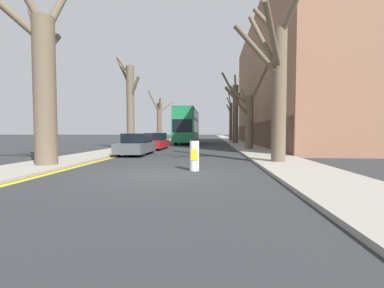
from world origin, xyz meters
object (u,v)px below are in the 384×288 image
Objects in this scene: traffic_bollard at (194,156)px; street_tree_left_2 at (159,119)px; parked_car_0 at (136,145)px; street_tree_right_1 at (248,116)px; street_tree_right_3 at (231,120)px; double_decker_bus at (187,125)px; street_tree_right_0 at (277,83)px; street_tree_left_0 at (43,76)px; street_tree_left_1 at (130,103)px; street_tree_right_2 at (235,111)px; parked_car_1 at (155,142)px.

street_tree_left_2 is at bearing 104.77° from traffic_bollard.
street_tree_right_1 is at bearing 34.00° from parked_car_0.
street_tree_right_3 is 7.00× the size of traffic_bollard.
street_tree_right_0 is at bearing -73.85° from double_decker_bus.
traffic_bollard is (-3.70, -2.43, -3.22)m from street_tree_right_0.
street_tree_left_0 is 1.04× the size of street_tree_right_3.
street_tree_left_0 is 1.03× the size of street_tree_left_1.
street_tree_right_2 is 0.78× the size of double_decker_bus.
street_tree_right_2 is at bearing 53.56° from parked_car_1.
street_tree_right_2 reaches higher than parked_car_1.
street_tree_right_3 is (0.02, 20.92, 0.65)m from street_tree_right_1.
street_tree_left_0 is at bearing -99.41° from double_decker_bus.
street_tree_right_1 is at bearing -90.05° from street_tree_right_3.
street_tree_left_0 is at bearing -90.38° from street_tree_left_2.
street_tree_right_2 is (10.02, -0.98, 0.87)m from street_tree_left_2.
double_decker_bus is at bearing 117.76° from street_tree_right_1.
street_tree_right_0 is at bearing -90.09° from street_tree_right_3.
street_tree_left_2 is 0.77× the size of street_tree_right_2.
parked_car_1 is 13.21m from traffic_bollard.
street_tree_right_2 is at bearing 64.26° from parked_car_0.
street_tree_right_0 is at bearing -28.28° from parked_car_0.
street_tree_left_2 is 0.88× the size of street_tree_right_0.
street_tree_right_2 reaches higher than street_tree_left_1.
street_tree_right_2 is 23.81m from traffic_bollard.
parked_car_0 is at bearing -95.58° from double_decker_bus.
traffic_bollard is at bearing -98.86° from street_tree_right_2.
street_tree_left_0 is 24.85m from street_tree_right_2.
street_tree_left_2 is at bearing 114.83° from street_tree_right_0.
street_tree_left_0 reaches higher than parked_car_0.
street_tree_right_2 is 9.88m from street_tree_right_3.
parked_car_0 is (-7.96, -16.51, -3.50)m from street_tree_right_2.
street_tree_left_1 is 13.05m from double_decker_bus.
street_tree_right_2 is at bearing -9.18° from double_decker_bus.
street_tree_left_1 is 1.82× the size of parked_car_1.
parked_car_1 is at bearing 109.16° from traffic_bollard.
street_tree_left_0 reaches higher than street_tree_right_0.
street_tree_left_2 is 0.60× the size of double_decker_bus.
street_tree_right_3 is at bearing 89.27° from street_tree_right_2.
street_tree_left_2 is 1.71× the size of parked_car_0.
street_tree_left_0 is 10.41m from street_tree_right_0.
street_tree_right_1 is (10.28, 11.60, -1.03)m from street_tree_left_0.
street_tree_right_1 is 1.52× the size of parked_car_1.
street_tree_left_2 is at bearing 89.88° from street_tree_left_1.
parked_car_0 is 8.02m from traffic_bollard.
street_tree_right_0 is 5.47m from traffic_bollard.
parked_car_1 is (2.21, 11.89, -3.22)m from street_tree_left_0.
double_decker_bus is (3.79, 12.40, -1.50)m from street_tree_left_1.
street_tree_left_1 is 1.99× the size of parked_car_0.
traffic_bollard is at bearing -75.23° from street_tree_left_2.
street_tree_right_2 reaches higher than street_tree_right_1.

